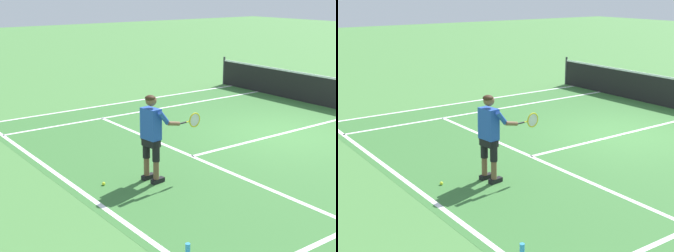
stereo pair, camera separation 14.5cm
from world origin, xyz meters
The scene contains 10 objects.
ground_plane centered at (0.00, 0.00, 0.00)m, with size 80.00×80.00×0.00m, color #477F3D.
court_inner_surface centered at (0.00, -1.30, 0.00)m, with size 10.98×9.68×0.00m, color #387033.
line_baseline centered at (0.00, -5.95, 0.00)m, with size 10.98×0.10×0.01m, color white.
line_service centered at (0.00, -3.06, 0.00)m, with size 8.23×0.10×0.01m, color white.
line_centre_service centered at (0.00, 0.14, 0.00)m, with size 0.10×6.40×0.01m, color white.
line_singles_left centered at (-4.12, -1.30, 0.00)m, with size 0.10×9.28×0.01m, color white.
line_doubles_left centered at (-5.49, -1.30, 0.00)m, with size 0.10×9.28×0.01m, color white.
tennis_player centered at (0.67, -4.58, 0.99)m, with size 0.61×1.17×1.71m.
tennis_ball_near_feet centered at (0.30, -5.46, 0.03)m, with size 0.07×0.07×0.07m, color #CCE02D.
water_bottle centered at (3.34, -5.84, 0.13)m, with size 0.07×0.07×0.26m, color #3393D6.
Camera 2 is at (8.07, -9.46, 3.61)m, focal length 52.21 mm.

